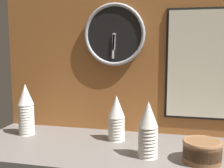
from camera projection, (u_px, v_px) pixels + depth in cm
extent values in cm
cube|color=slate|center=(136.00, 152.00, 131.76)|extent=(160.00, 56.00, 4.00)
cube|color=#A3602D|center=(144.00, 36.00, 149.96)|extent=(160.00, 3.00, 105.00)
cone|color=white|center=(148.00, 144.00, 120.43)|extent=(8.56, 8.56, 11.20)
cone|color=white|center=(148.00, 141.00, 120.23)|extent=(8.56, 8.56, 11.20)
cone|color=white|center=(148.00, 138.00, 120.03)|extent=(8.56, 8.56, 11.20)
cone|color=white|center=(148.00, 134.00, 119.83)|extent=(8.56, 8.56, 11.20)
cone|color=white|center=(148.00, 131.00, 119.63)|extent=(8.56, 8.56, 11.20)
cone|color=white|center=(148.00, 128.00, 119.43)|extent=(8.56, 8.56, 11.20)
cone|color=white|center=(148.00, 124.00, 119.23)|extent=(8.56, 8.56, 11.20)
cone|color=white|center=(148.00, 121.00, 119.03)|extent=(8.56, 8.56, 11.20)
cone|color=white|center=(148.00, 117.00, 118.83)|extent=(8.56, 8.56, 11.20)
cone|color=white|center=(148.00, 114.00, 118.62)|extent=(8.56, 8.56, 11.20)
cone|color=white|center=(27.00, 124.00, 151.57)|extent=(8.56, 8.56, 11.20)
cone|color=white|center=(26.00, 121.00, 151.37)|extent=(8.56, 8.56, 11.20)
cone|color=white|center=(26.00, 119.00, 151.17)|extent=(8.56, 8.56, 11.20)
cone|color=white|center=(26.00, 116.00, 150.97)|extent=(8.56, 8.56, 11.20)
cone|color=white|center=(26.00, 113.00, 150.77)|extent=(8.56, 8.56, 11.20)
cone|color=white|center=(26.00, 111.00, 150.56)|extent=(8.56, 8.56, 11.20)
cone|color=white|center=(26.00, 108.00, 150.36)|extent=(8.56, 8.56, 11.20)
cone|color=white|center=(26.00, 105.00, 150.16)|extent=(8.56, 8.56, 11.20)
cone|color=white|center=(26.00, 103.00, 149.96)|extent=(8.56, 8.56, 11.20)
cone|color=white|center=(26.00, 100.00, 149.76)|extent=(8.56, 8.56, 11.20)
cone|color=white|center=(25.00, 97.00, 149.56)|extent=(8.56, 8.56, 11.20)
cone|color=white|center=(25.00, 94.00, 149.36)|extent=(8.56, 8.56, 11.20)
cone|color=white|center=(116.00, 129.00, 142.01)|extent=(8.56, 8.56, 11.20)
cone|color=white|center=(116.00, 126.00, 141.81)|extent=(8.56, 8.56, 11.20)
cone|color=white|center=(116.00, 124.00, 141.61)|extent=(8.56, 8.56, 11.20)
cone|color=white|center=(116.00, 121.00, 141.41)|extent=(8.56, 8.56, 11.20)
cone|color=white|center=(116.00, 118.00, 141.21)|extent=(8.56, 8.56, 11.20)
cone|color=white|center=(116.00, 115.00, 141.01)|extent=(8.56, 8.56, 11.20)
cone|color=white|center=(116.00, 112.00, 140.81)|extent=(8.56, 8.56, 11.20)
cone|color=white|center=(116.00, 109.00, 140.61)|extent=(8.56, 8.56, 11.20)
cone|color=white|center=(116.00, 106.00, 140.41)|extent=(8.56, 8.56, 11.20)
cylinder|color=brown|center=(202.00, 156.00, 115.51)|extent=(15.61, 15.61, 4.87)
cylinder|color=brown|center=(202.00, 151.00, 115.23)|extent=(15.61, 15.61, 4.87)
cylinder|color=brown|center=(202.00, 147.00, 114.95)|extent=(15.61, 15.61, 4.87)
torus|color=#946542|center=(203.00, 143.00, 114.72)|extent=(16.12, 16.12, 1.75)
cylinder|color=black|center=(114.00, 35.00, 150.81)|extent=(32.84, 1.80, 32.84)
torus|color=#B2B2B7|center=(114.00, 35.00, 150.03)|extent=(33.50, 1.98, 33.50)
cube|color=white|center=(114.00, 42.00, 150.14)|extent=(1.69, 0.60, 8.24)
cube|color=white|center=(113.00, 47.00, 150.49)|extent=(1.63, 0.60, 12.84)
cylinder|color=white|center=(114.00, 35.00, 149.56)|extent=(1.64, 0.60, 1.64)
cube|color=black|center=(208.00, 65.00, 142.75)|extent=(42.64, 0.60, 57.19)
cube|color=#EFEACC|center=(208.00, 65.00, 142.34)|extent=(40.24, 1.20, 54.79)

